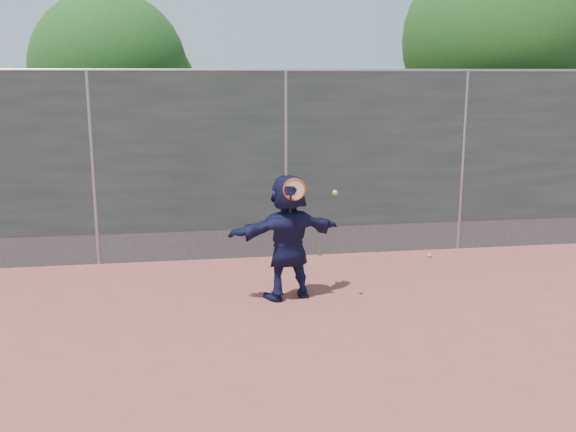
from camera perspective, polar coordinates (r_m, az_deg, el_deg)
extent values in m
plane|color=#9E4C42|center=(7.39, 4.01, -10.93)|extent=(80.00, 80.00, 0.00)
imported|color=#141537|center=(8.46, 0.00, -1.85)|extent=(1.63, 0.86, 1.68)
sphere|color=#B8D930|center=(10.80, 12.45, -3.42)|extent=(0.07, 0.07, 0.07)
cube|color=#38423D|center=(10.30, -0.19, 5.86)|extent=(20.00, 0.04, 2.50)
cube|color=slate|center=(10.57, -0.19, -2.25)|extent=(20.00, 0.03, 0.50)
cylinder|color=gray|center=(10.23, -0.20, 12.83)|extent=(20.00, 0.05, 0.05)
cylinder|color=gray|center=(10.31, -16.94, 3.93)|extent=(0.06, 0.06, 3.00)
cylinder|color=gray|center=(10.33, -0.19, 4.48)|extent=(0.06, 0.06, 3.00)
cylinder|color=gray|center=(11.18, 15.25, 4.65)|extent=(0.06, 0.06, 3.00)
torus|color=#D44214|center=(8.14, 0.57, 2.37)|extent=(0.29, 0.03, 0.29)
cylinder|color=beige|center=(8.14, 0.57, 2.37)|extent=(0.25, 0.01, 0.25)
cylinder|color=black|center=(8.19, 0.20, 1.01)|extent=(0.03, 0.13, 0.33)
sphere|color=#B8D930|center=(8.15, 4.20, 2.09)|extent=(0.07, 0.07, 0.07)
cylinder|color=#382314|center=(13.81, 17.21, 5.10)|extent=(0.28, 0.28, 2.60)
sphere|color=#23561C|center=(13.73, 17.84, 14.61)|extent=(3.60, 3.60, 3.60)
sphere|color=#23561C|center=(14.23, 20.04, 12.91)|extent=(2.52, 2.52, 2.52)
cylinder|color=#382314|center=(13.32, -15.11, 4.10)|extent=(0.28, 0.28, 2.20)
sphere|color=#23561C|center=(13.19, -15.59, 12.40)|extent=(3.00, 3.00, 3.00)
sphere|color=#23561C|center=(13.34, -12.81, 11.25)|extent=(2.10, 2.10, 2.10)
cone|color=#387226|center=(10.53, 1.26, -2.99)|extent=(0.03, 0.03, 0.26)
cone|color=#387226|center=(10.60, 2.84, -2.79)|extent=(0.03, 0.03, 0.30)
cone|color=#387226|center=(10.46, -0.61, -3.20)|extent=(0.03, 0.03, 0.22)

